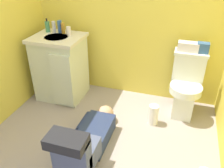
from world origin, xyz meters
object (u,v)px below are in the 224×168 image
toilet (186,86)px  person_plumber (87,139)px  bottle_clear (54,27)px  bottle_amber (63,28)px  soap_dispenser (47,26)px  paper_towel_roll (153,115)px  tissue_box (188,47)px  toiletry_bag (203,48)px  faucet (62,29)px  bottle_white (69,31)px  vanity_cabinet (61,67)px  bottle_blue (60,27)px

toilet → person_plumber: toilet is taller
bottle_clear → bottle_amber: bearing=3.6°
soap_dispenser → paper_towel_roll: (1.43, -0.36, -0.77)m
person_plumber → bottle_clear: bottle_clear is taller
tissue_box → bottle_clear: 1.59m
toilet → toiletry_bag: size_ratio=6.05×
faucet → bottle_amber: 0.04m
person_plumber → bottle_white: (-0.60, 0.95, 0.69)m
bottle_amber → bottle_white: size_ratio=1.27×
vanity_cabinet → bottle_white: bearing=38.5°
bottle_white → bottle_clear: bearing=172.4°
faucet → bottle_clear: (-0.09, -0.03, 0.02)m
bottle_blue → person_plumber: bearing=-53.6°
tissue_box → bottle_white: (-1.38, -0.09, 0.07)m
faucet → soap_dispenser: size_ratio=0.60×
tissue_box → paper_towel_roll: (-0.25, -0.41, -0.68)m
toiletry_bag → bottle_amber: bottle_amber is taller
vanity_cabinet → bottle_white: 0.47m
tissue_box → bottle_amber: (-1.47, -0.05, 0.08)m
soap_dispenser → paper_towel_roll: bearing=-14.0°
vanity_cabinet → bottle_amber: (0.02, 0.12, 0.47)m
bottle_blue → paper_towel_roll: size_ratio=0.62×
bottle_blue → soap_dispenser: bearing=-172.2°
toilet → tissue_box: tissue_box is taller
person_plumber → bottle_white: bottle_white is taller
soap_dispenser → bottle_amber: (0.21, -0.00, -0.00)m
tissue_box → bottle_amber: bottle_amber is taller
vanity_cabinet → bottle_white: bottle_white is taller
bottle_blue → bottle_white: size_ratio=1.45×
toilet → faucet: 1.62m
vanity_cabinet → person_plumber: size_ratio=0.77×
vanity_cabinet → faucet: faucet is taller
bottle_clear → person_plumber: bearing=-50.5°
bottle_blue → vanity_cabinet: bearing=-77.2°
bottle_amber → soap_dispenser: bearing=179.6°
toilet → bottle_blue: size_ratio=5.08×
faucet → paper_towel_roll: size_ratio=0.42×
soap_dispenser → faucet: bearing=6.0°
vanity_cabinet → paper_towel_roll: bearing=-10.6°
soap_dispenser → vanity_cabinet: bearing=-33.1°
faucet → bottle_amber: size_ratio=0.77×
toilet → paper_towel_roll: bearing=-133.2°
tissue_box → bottle_white: bearing=-176.3°
toiletry_bag → bottle_amber: size_ratio=0.95×
toilet → tissue_box: 0.44m
toilet → tissue_box: bearing=116.4°
toiletry_bag → bottle_white: bearing=-176.7°
toilet → bottle_white: bearing=180.0°
vanity_cabinet → tissue_box: bearing=6.8°
toiletry_bag → bottle_clear: size_ratio=0.88×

